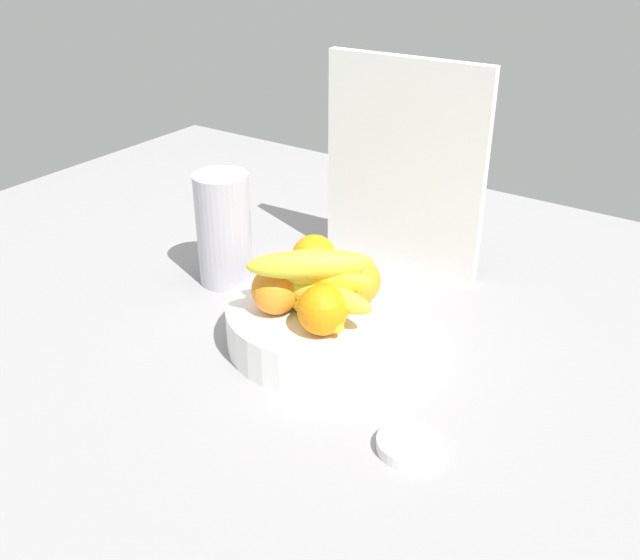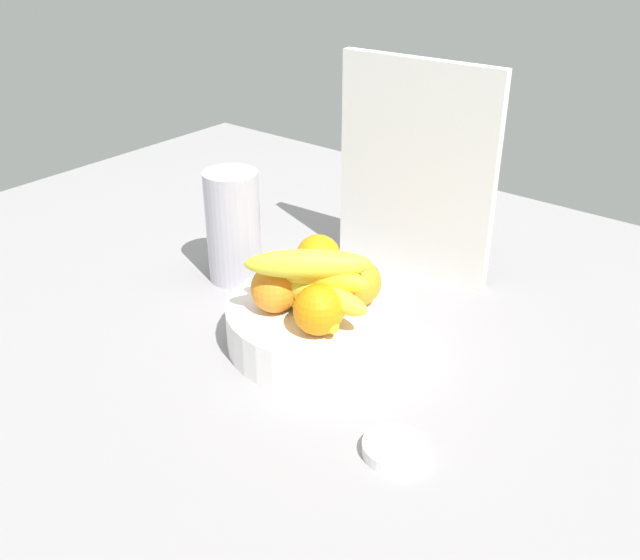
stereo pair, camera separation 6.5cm
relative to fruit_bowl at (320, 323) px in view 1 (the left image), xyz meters
The scene contains 10 objects.
ground_plane 5.63cm from the fruit_bowl, 141.15° to the left, with size 180.00×140.00×3.00cm, color gray.
fruit_bowl is the anchor object (origin of this frame).
orange_front_left 10.67cm from the fruit_bowl, 130.41° to the left, with size 6.84×6.84×6.84cm, color orange.
orange_front_right 9.18cm from the fruit_bowl, 128.63° to the right, with size 6.84×6.84×6.84cm, color orange.
orange_center 9.77cm from the fruit_bowl, 52.81° to the right, with size 6.84×6.84×6.84cm, color orange.
orange_back_left 8.43cm from the fruit_bowl, 42.65° to the left, with size 6.84×6.84×6.84cm, color orange.
banana_bunch 9.13cm from the fruit_bowl, 72.96° to the right, with size 18.82×13.77×10.60cm.
cutting_board 31.93cm from the fruit_bowl, 95.61° to the left, with size 28.00×1.80×36.00cm, color white.
thermos_tumbler 25.50cm from the fruit_bowl, 164.18° to the left, with size 9.00×9.00×18.93cm, color #B2AFBB.
jar_lid 25.64cm from the fruit_bowl, 31.46° to the right, with size 7.55×7.55×1.54cm, color white.
Camera 1 is at (52.86, -75.36, 58.22)cm, focal length 40.50 mm.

